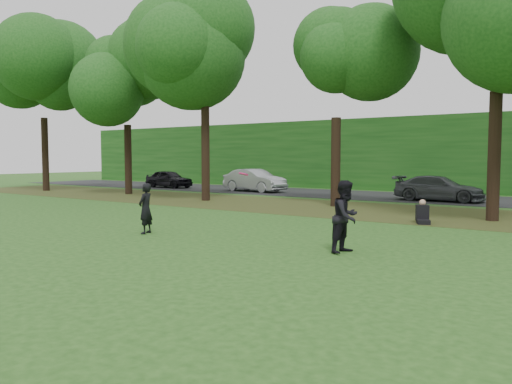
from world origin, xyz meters
TOP-DOWN VIEW (x-y plane):
  - ground at (0.00, 0.00)m, footprint 120.00×120.00m
  - leaf_litter at (0.00, 13.00)m, footprint 60.00×7.00m
  - street at (0.00, 21.00)m, footprint 70.00×7.00m
  - far_hedge at (0.00, 27.00)m, footprint 70.00×3.00m
  - player_left at (-3.96, 3.05)m, footprint 0.50×0.63m
  - player_right at (2.23, 3.75)m, footprint 0.75×0.92m
  - parked_cars at (-0.27, 19.43)m, footprint 40.68×2.72m
  - frisbee at (-0.76, 3.66)m, footprint 0.34×0.34m
  - seated_person at (2.15, 10.16)m, footprint 0.68×0.83m
  - tree_line at (-0.34, 12.94)m, footprint 55.30×7.90m

SIDE VIEW (x-z plane):
  - ground at x=0.00m, z-range 0.00..0.00m
  - leaf_litter at x=0.00m, z-range 0.00..0.01m
  - street at x=0.00m, z-range 0.00..0.02m
  - seated_person at x=2.15m, z-range -0.10..0.73m
  - parked_cars at x=-0.27m, z-range -0.05..1.44m
  - player_left at x=-3.96m, z-range 0.00..1.51m
  - player_right at x=2.23m, z-range 0.00..1.74m
  - frisbee at x=-0.76m, z-range 1.78..1.88m
  - far_hedge at x=0.00m, z-range 0.00..5.00m
  - tree_line at x=-0.34m, z-range 1.69..14.00m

